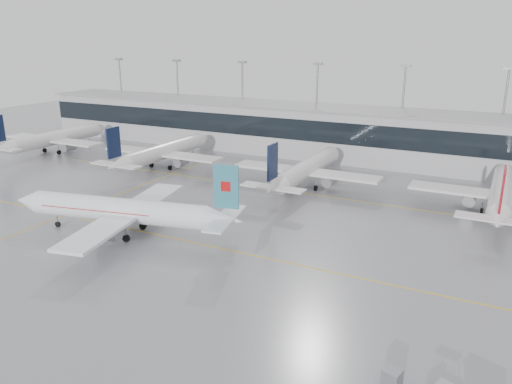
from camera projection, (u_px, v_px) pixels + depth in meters
The scene contains 14 objects.
ground at pixel (218, 248), 70.93m from camera, with size 320.00×320.00×0.00m, color gray.
taxi_line_main at pixel (218, 248), 70.93m from camera, with size 120.00×0.25×0.01m, color gold.
taxi_line_north at pixel (298, 192), 96.44m from camera, with size 120.00×0.25×0.01m, color gold.
taxi_line_cross at pixel (126, 192), 96.77m from camera, with size 0.25×60.00×0.01m, color gold.
terminal at pixel (349, 135), 121.87m from camera, with size 180.00×15.00×12.00m, color #A5A5A9.
terminal_glass at pixel (340, 133), 115.01m from camera, with size 180.00×0.20×5.00m, color black.
terminal_roof at pixel (351, 109), 120.05m from camera, with size 182.00×16.00×0.40m, color gray.
light_masts at pixel (358, 102), 124.81m from camera, with size 156.40×1.00×22.60m.
air_canada_jet at pixel (126, 211), 74.53m from camera, with size 37.51×30.67×11.97m.
parked_jet_a at pixel (54, 138), 129.02m from camera, with size 29.64×36.96×11.72m.
parked_jet_b at pixel (163, 152), 113.75m from camera, with size 29.64×36.96×11.72m.
parked_jet_c at pixel (306, 169), 98.48m from camera, with size 29.64×36.96×11.72m.
parked_jet_d at pixel (502, 194), 83.21m from camera, with size 29.64×36.96×11.72m.
gse_unit at pixel (392, 377), 42.63m from camera, with size 1.48×1.38×1.48m, color slate.
Camera 1 is at (34.76, -55.72, 28.48)m, focal length 35.00 mm.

